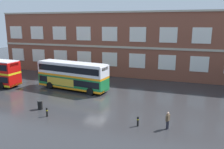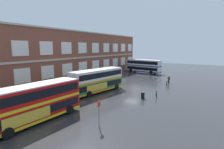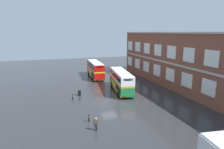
{
  "view_description": "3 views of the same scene",
  "coord_description": "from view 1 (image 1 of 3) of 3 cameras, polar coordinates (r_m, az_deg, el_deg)",
  "views": [
    {
      "loc": [
        10.92,
        -25.16,
        9.75
      ],
      "look_at": [
        1.19,
        3.22,
        2.95
      ],
      "focal_mm": 36.84,
      "sensor_mm": 36.0,
      "label": 1
    },
    {
      "loc": [
        -30.34,
        -14.16,
        7.99
      ],
      "look_at": [
        0.84,
        4.92,
        2.29
      ],
      "focal_mm": 28.44,
      "sensor_mm": 36.0,
      "label": 2
    },
    {
      "loc": [
        31.19,
        -9.92,
        11.68
      ],
      "look_at": [
        -3.02,
        1.49,
        4.05
      ],
      "focal_mm": 32.22,
      "sensor_mm": 36.0,
      "label": 3
    }
  ],
  "objects": [
    {
      "name": "safety_bollard_west",
      "position": [
        25.58,
        -15.86,
        -8.96
      ],
      "size": [
        0.19,
        0.19,
        0.95
      ],
      "color": "black",
      "rests_on": "ground"
    },
    {
      "name": "ground_plane",
      "position": [
        30.86,
        -2.84,
        -5.67
      ],
      "size": [
        120.0,
        120.0,
        0.0
      ],
      "primitive_type": "plane",
      "color": "#2B2B2D"
    },
    {
      "name": "double_decker_middle",
      "position": [
        34.37,
        -9.79,
        -0.2
      ],
      "size": [
        11.25,
        4.09,
        4.07
      ],
      "color": "#197038",
      "rests_on": "ground"
    },
    {
      "name": "safety_bollard_east",
      "position": [
        22.63,
        6.43,
        -11.46
      ],
      "size": [
        0.19,
        0.19,
        0.95
      ],
      "color": "black",
      "rests_on": "ground"
    },
    {
      "name": "station_litter_bin",
      "position": [
        27.83,
        -17.43,
        -7.22
      ],
      "size": [
        0.6,
        0.6,
        1.03
      ],
      "color": "black",
      "rests_on": "ground"
    },
    {
      "name": "brick_terminal_building",
      "position": [
        44.21,
        7.49,
        7.41
      ],
      "size": [
        56.36,
        8.19,
        11.71
      ],
      "color": "brown",
      "rests_on": "ground"
    },
    {
      "name": "waiting_passenger",
      "position": [
        22.35,
        13.66,
        -10.85
      ],
      "size": [
        0.38,
        0.62,
        1.7
      ],
      "color": "black",
      "rests_on": "ground"
    }
  ]
}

